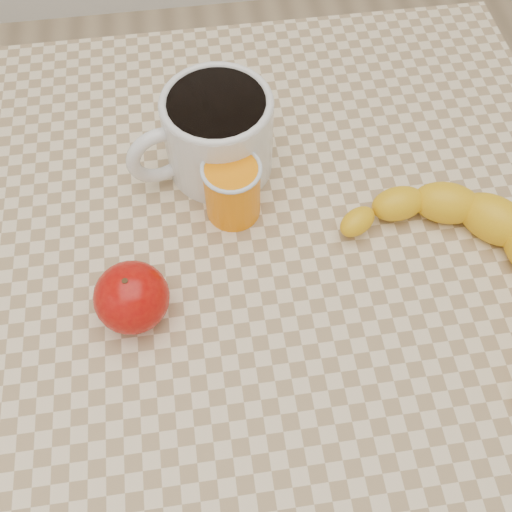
{
  "coord_description": "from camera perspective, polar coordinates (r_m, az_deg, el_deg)",
  "views": [
    {
      "loc": [
        -0.04,
        -0.3,
        1.29
      ],
      "look_at": [
        0.0,
        0.0,
        0.77
      ],
      "focal_mm": 40.0,
      "sensor_mm": 36.0,
      "label": 1
    }
  ],
  "objects": [
    {
      "name": "ground",
      "position": [
        1.32,
        0.0,
        -17.19
      ],
      "size": [
        3.0,
        3.0,
        0.0
      ],
      "primitive_type": "plane",
      "color": "tan",
      "rests_on": "ground"
    },
    {
      "name": "table",
      "position": [
        0.69,
        0.0,
        -4.44
      ],
      "size": [
        0.8,
        0.8,
        0.75
      ],
      "color": "beige",
      "rests_on": "ground"
    },
    {
      "name": "coffee_mug",
      "position": [
        0.66,
        -4.07,
        12.24
      ],
      "size": [
        0.18,
        0.15,
        0.11
      ],
      "color": "silver",
      "rests_on": "table"
    },
    {
      "name": "orange_juice_glass",
      "position": [
        0.63,
        -2.38,
        6.7
      ],
      "size": [
        0.07,
        0.07,
        0.08
      ],
      "color": "orange",
      "rests_on": "table"
    },
    {
      "name": "apple",
      "position": [
        0.58,
        -12.32,
        -4.06
      ],
      "size": [
        0.1,
        0.1,
        0.07
      ],
      "color": "#960505",
      "rests_on": "table"
    },
    {
      "name": "banana",
      "position": [
        0.63,
        21.56,
        -1.64
      ],
      "size": [
        0.44,
        0.47,
        0.05
      ],
      "primitive_type": null,
      "rotation": [
        0.0,
        0.0,
        0.37
      ],
      "color": "yellow",
      "rests_on": "table"
    }
  ]
}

